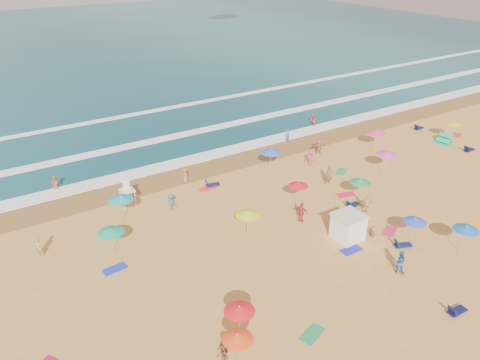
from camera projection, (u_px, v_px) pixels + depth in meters
ground at (294, 219)px, 39.02m from camera, size 220.00×220.00×0.00m
ocean at (57, 47)px, 102.32m from camera, size 220.00×140.00×0.18m
wet_sand at (220, 165)px, 48.44m from camera, size 220.00×220.00×0.00m
surf_foam at (182, 137)px, 55.04m from camera, size 200.00×18.70×0.05m
cabana at (348, 227)px, 36.07m from camera, size 2.00×2.00×2.00m
cabana_roof at (349, 216)px, 35.58m from camera, size 2.20×2.20×0.12m
bicycle at (368, 228)px, 37.00m from camera, size 0.72×1.65×0.84m
lifeguard_stand at (127, 195)px, 40.49m from camera, size 1.20×1.20×2.10m
beach_umbrellas at (335, 187)px, 39.54m from camera, size 62.80×20.82×0.77m
loungers at (392, 205)px, 40.77m from camera, size 38.69×23.65×0.34m
towels at (322, 222)px, 38.67m from camera, size 51.13×20.60×0.03m
popup_tents at (480, 154)px, 49.38m from camera, size 3.78×11.91×1.20m
beachgoers at (260, 192)px, 41.62m from camera, size 41.42×27.30×2.13m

